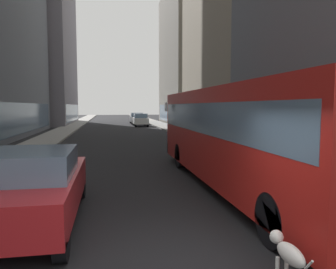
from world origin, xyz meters
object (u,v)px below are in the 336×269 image
Objects in this scene: car_grey_wagon at (137,118)px; pedestrian_with_handbag at (258,139)px; transit_bus at (242,131)px; car_white_van at (140,120)px; dalmatian_dog at (288,253)px; car_red_coupe at (34,186)px.

car_grey_wagon is 33.27m from pedestrian_with_handbag.
transit_bus is 37.71m from car_grey_wagon.
transit_bus is 32.22m from car_white_van.
dalmatian_dog is 0.57× the size of pedestrian_with_handbag.
transit_bus is at bearing -90.00° from car_grey_wagon.
car_red_coupe is 2.75× the size of pedestrian_with_handbag.
pedestrian_with_handbag reaches higher than car_red_coupe.
car_red_coupe reaches higher than dalmatian_dog.
car_grey_wagon is 2.52× the size of pedestrian_with_handbag.
transit_bus is 2.71× the size of car_grey_wagon.
car_red_coupe is (-5.60, -39.87, 0.00)m from car_grey_wagon.
transit_bus is 6.08m from car_red_coupe.
transit_bus is at bearing -121.12° from pedestrian_with_handbag.
car_red_coupe is 5.15m from dalmatian_dog.
car_grey_wagon reaches higher than dalmatian_dog.
car_grey_wagon is 40.26m from car_red_coupe.
pedestrian_with_handbag is at bearing 58.88° from transit_bus.
car_white_van is at bearing 87.53° from dalmatian_dog.
transit_bus is 2.81× the size of car_white_van.
pedestrian_with_handbag is (2.74, -33.16, 0.19)m from car_grey_wagon.
car_red_coupe is 10.70m from pedestrian_with_handbag.
dalmatian_dog is 10.89m from pedestrian_with_handbag.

